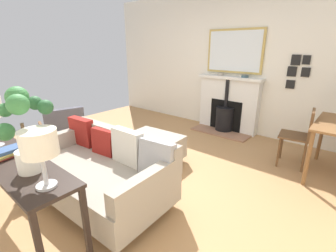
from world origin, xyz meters
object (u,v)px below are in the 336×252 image
Objects in this scene: ottoman at (154,146)px; book_stack at (7,152)px; table_lamp_far_end at (39,145)px; potted_plant at (22,125)px; armchair_accent at (64,125)px; sofa at (101,170)px; dining_chair_near_fireplace at (302,133)px; console_table at (20,173)px; mantel_bowl_near at (220,74)px; fireplace at (227,108)px; mantel_bowl_far at (245,76)px.

ottoman is 2.80× the size of book_stack.
ottoman is 2.10m from table_lamp_far_end.
potted_plant is at bearing 92.82° from book_stack.
sofa is at bearing 75.65° from armchair_accent.
table_lamp_far_end is at bearing -18.87° from dining_chair_near_fireplace.
sofa reaches higher than armchair_accent.
table_lamp_far_end is 0.82m from book_stack.
potted_plant is (-0.02, -0.31, 0.07)m from table_lamp_far_end.
potted_plant reaches higher than console_table.
mantel_bowl_near is at bearing -179.00° from ottoman.
fireplace is 0.74× the size of sofa.
console_table is at bearing -5.16° from mantel_bowl_far.
mantel_bowl_near is 3.87m from console_table.
mantel_bowl_far is at bearing -123.27° from dining_chair_near_fireplace.
console_table is at bearing 53.53° from armchair_accent.
mantel_bowl_near is 0.83× the size of mantel_bowl_far.
ottoman is 1.28× the size of potted_plant.
mantel_bowl_near is at bearing -174.01° from potted_plant.
table_lamp_far_end reaches higher than mantel_bowl_far.
armchair_accent is 2.04m from console_table.
mantel_bowl_near reaches higher than sofa.
fireplace is 3.03m from sofa.
mantel_bowl_near is 0.06× the size of sofa.
sofa is 2.19× the size of armchair_accent.
fireplace is at bearing 147.22° from armchair_accent.
mantel_bowl_near is at bearing -90.00° from mantel_bowl_far.
mantel_bowl_near is 0.08× the size of console_table.
mantel_bowl_near is (-0.01, -0.22, 0.66)m from fireplace.
sofa is 4.13× the size of table_lamp_far_end.
ottoman is at bearing -159.70° from table_lamp_far_end.
table_lamp_far_end is 1.41× the size of book_stack.
mantel_bowl_far is 3.37m from armchair_accent.
ottoman is 1.99× the size of table_lamp_far_end.
mantel_bowl_far is at bearing 92.77° from fireplace.
potted_plant is at bearing 11.45° from ottoman.
armchair_accent is 0.93× the size of dining_chair_near_fireplace.
armchair_accent is (0.62, -1.50, 0.16)m from ottoman.
table_lamp_far_end is 3.24m from dining_chair_near_fireplace.
mantel_bowl_near is 3.85m from book_stack.
mantel_bowl_near reaches higher than console_table.
potted_plant is at bearing -1.70° from mantel_bowl_far.
sofa is 1.19m from table_lamp_far_end.
potted_plant is (1.80, 0.36, 0.87)m from ottoman.
mantel_bowl_near reaches higher than table_lamp_far_end.
mantel_bowl_far reaches higher than console_table.
dining_chair_near_fireplace is (-3.03, 1.58, -0.13)m from console_table.
console_table is at bearing 2.49° from mantel_bowl_near.
table_lamp_far_end is at bearing 34.50° from sofa.
mantel_bowl_far is 0.16× the size of ottoman.
fireplace is 3.84m from book_stack.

